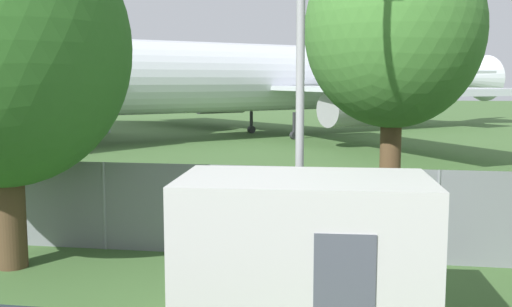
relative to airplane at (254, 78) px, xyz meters
The scene contains 6 objects.
perimeter_fence 28.91m from the airplane, 82.67° to the right, with size 56.07×0.07×2.10m.
airplane is the anchor object (origin of this frame).
portable_cabin 33.34m from the airplane, 79.25° to the right, with size 3.96×2.42×2.54m.
tree_left_of_cabin 26.48m from the airplane, 72.58° to the right, with size 4.72×4.72×7.92m.
tree_behind_benches 30.15m from the airplane, 90.54° to the right, with size 5.29×5.29×7.59m.
light_mast 31.08m from the airplane, 79.01° to the right, with size 0.44×0.44×9.13m.
Camera 1 is at (3.23, -3.50, 4.01)m, focal length 42.00 mm.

